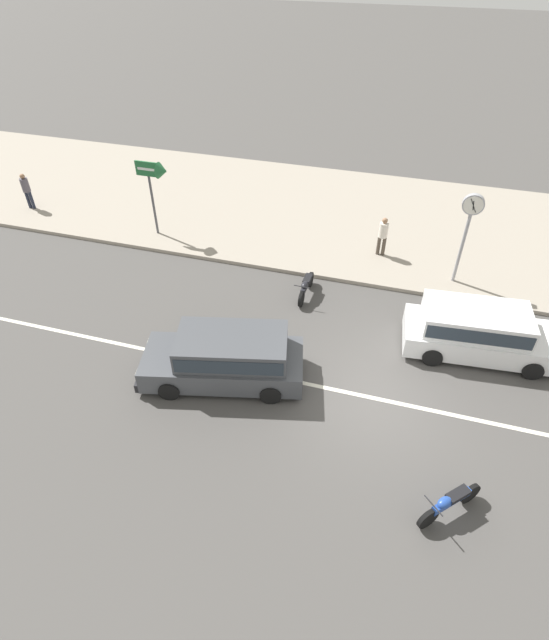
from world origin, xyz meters
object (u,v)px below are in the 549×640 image
(motorcycle_0, at_px, (306,286))
(pedestrian_mid_kerb, at_px, (383,234))
(arrow_signboard, at_px, (159,175))
(motorcycle_1, at_px, (450,503))
(pedestrian_near_clock, at_px, (26,188))
(minivan_dark_grey_0, at_px, (227,356))
(minivan_white_2, at_px, (479,330))
(street_clock, at_px, (470,217))

(motorcycle_0, relative_size, pedestrian_mid_kerb, 1.14)
(arrow_signboard, height_order, pedestrian_mid_kerb, arrow_signboard)
(motorcycle_1, relative_size, arrow_signboard, 0.44)
(pedestrian_near_clock, relative_size, pedestrian_mid_kerb, 1.03)
(minivan_dark_grey_0, xyz_separation_m, minivan_white_2, (6.89, 3.23, -0.00))
(minivan_dark_grey_0, xyz_separation_m, street_clock, (6.22, 6.84, 1.88))
(arrow_signboard, relative_size, pedestrian_near_clock, 1.92)
(motorcycle_1, relative_size, pedestrian_mid_kerb, 0.87)
(motorcycle_0, xyz_separation_m, pedestrian_near_clock, (-13.56, 2.84, 0.68))
(minivan_white_2, height_order, motorcycle_1, minivan_white_2)
(motorcycle_0, height_order, pedestrian_mid_kerb, pedestrian_mid_kerb)
(street_clock, xyz_separation_m, pedestrian_mid_kerb, (-2.80, 1.06, -1.66))
(minivan_white_2, bearing_deg, pedestrian_mid_kerb, 126.63)
(pedestrian_mid_kerb, bearing_deg, street_clock, -20.81)
(motorcycle_0, distance_m, street_clock, 5.95)
(motorcycle_1, bearing_deg, arrow_signboard, 140.47)
(minivan_white_2, height_order, pedestrian_mid_kerb, pedestrian_mid_kerb)
(minivan_dark_grey_0, distance_m, motorcycle_0, 4.74)
(motorcycle_0, distance_m, pedestrian_mid_kerb, 4.05)
(minivan_dark_grey_0, bearing_deg, motorcycle_1, -22.79)
(minivan_dark_grey_0, height_order, pedestrian_mid_kerb, pedestrian_mid_kerb)
(motorcycle_1, distance_m, arrow_signboard, 15.19)
(minivan_dark_grey_0, height_order, minivan_white_2, same)
(minivan_dark_grey_0, distance_m, motorcycle_1, 6.81)
(motorcycle_0, xyz_separation_m, motorcycle_1, (5.05, -7.20, 0.00))
(minivan_white_2, bearing_deg, motorcycle_1, -96.08)
(minivan_dark_grey_0, relative_size, street_clock, 1.47)
(arrow_signboard, bearing_deg, pedestrian_near_clock, 176.05)
(minivan_white_2, xyz_separation_m, arrow_signboard, (-12.20, 3.69, 1.92))
(minivan_white_2, xyz_separation_m, motorcycle_1, (-0.62, -5.86, -0.42))
(motorcycle_1, distance_m, street_clock, 9.74)
(minivan_dark_grey_0, bearing_deg, motorcycle_0, 75.08)
(minivan_dark_grey_0, relative_size, minivan_white_2, 1.03)
(motorcycle_0, height_order, street_clock, street_clock)
(minivan_white_2, relative_size, motorcycle_1, 3.52)
(street_clock, bearing_deg, motorcycle_0, -155.60)
(pedestrian_near_clock, xyz_separation_m, pedestrian_mid_kerb, (15.76, 0.49, -0.03))
(minivan_dark_grey_0, height_order, street_clock, street_clock)
(motorcycle_1, height_order, arrow_signboard, arrow_signboard)
(arrow_signboard, xyz_separation_m, pedestrian_near_clock, (-7.03, 0.49, -1.67))
(arrow_signboard, bearing_deg, motorcycle_0, -19.84)
(minivan_white_2, relative_size, arrow_signboard, 1.54)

